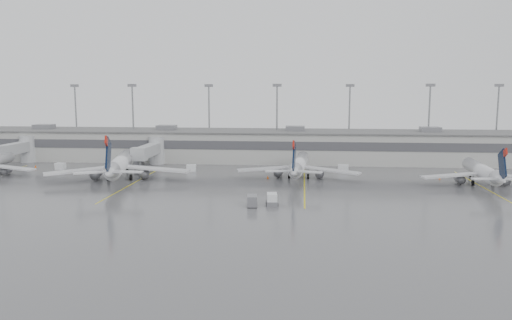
# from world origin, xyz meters

# --- Properties ---
(ground) EXTENTS (260.00, 260.00, 0.00)m
(ground) POSITION_xyz_m (0.00, 0.00, 0.00)
(ground) COLOR #4D4E50
(ground) RESTS_ON ground
(terminal) EXTENTS (152.00, 17.00, 9.45)m
(terminal) POSITION_xyz_m (-0.01, 57.98, 4.17)
(terminal) COLOR #B3B3AD
(terminal) RESTS_ON ground
(light_masts) EXTENTS (142.40, 8.00, 20.60)m
(light_masts) POSITION_xyz_m (0.00, 63.75, 12.03)
(light_masts) COLOR gray
(light_masts) RESTS_ON ground
(jet_bridge_left) EXTENTS (4.00, 17.20, 7.00)m
(jet_bridge_left) POSITION_xyz_m (-55.50, 45.72, 3.87)
(jet_bridge_left) COLOR #A3A5A8
(jet_bridge_left) RESTS_ON ground
(jet_bridge_right) EXTENTS (4.00, 17.20, 7.00)m
(jet_bridge_right) POSITION_xyz_m (-20.50, 45.72, 3.87)
(jet_bridge_right) COLOR #A3A5A8
(jet_bridge_right) RESTS_ON ground
(stand_markings) EXTENTS (105.25, 40.00, 0.01)m
(stand_markings) POSITION_xyz_m (-0.00, 24.00, 0.01)
(stand_markings) COLOR yellow
(stand_markings) RESTS_ON ground
(jet_mid_left) EXTENTS (29.30, 33.20, 10.89)m
(jet_mid_left) POSITION_xyz_m (-21.59, 26.48, 3.38)
(jet_mid_left) COLOR silver
(jet_mid_left) RESTS_ON ground
(jet_mid_right) EXTENTS (26.47, 29.75, 9.62)m
(jet_mid_right) POSITION_xyz_m (16.28, 32.06, 2.99)
(jet_mid_right) COLOR silver
(jet_mid_right) RESTS_ON ground
(jet_far_right) EXTENTS (24.91, 27.99, 9.05)m
(jet_far_right) POSITION_xyz_m (53.10, 27.41, 2.81)
(jet_far_right) COLOR silver
(jet_far_right) RESTS_ON ground
(baggage_tug) EXTENTS (2.23, 3.22, 1.97)m
(baggage_tug) POSITION_xyz_m (12.09, 6.08, 0.77)
(baggage_tug) COLOR silver
(baggage_tug) RESTS_ON ground
(baggage_cart) EXTENTS (1.85, 2.94, 1.81)m
(baggage_cart) POSITION_xyz_m (8.89, 4.88, 0.94)
(baggage_cart) COLOR slate
(baggage_cart) RESTS_ON ground
(gse_uld_a) EXTENTS (2.30, 1.60, 1.58)m
(gse_uld_a) POSITION_xyz_m (-40.94, 38.60, 0.79)
(gse_uld_a) COLOR silver
(gse_uld_a) RESTS_ON ground
(gse_uld_b) EXTENTS (2.48, 1.89, 1.58)m
(gse_uld_b) POSITION_xyz_m (-8.98, 38.83, 0.79)
(gse_uld_b) COLOR silver
(gse_uld_b) RESTS_ON ground
(gse_uld_c) EXTENTS (2.52, 1.79, 1.70)m
(gse_uld_c) POSITION_xyz_m (26.53, 41.38, 0.85)
(gse_uld_c) COLOR silver
(gse_uld_c) RESTS_ON ground
(gse_loader) EXTENTS (2.10, 3.18, 1.92)m
(gse_loader) POSITION_xyz_m (-24.62, 47.65, 0.96)
(gse_loader) COLOR slate
(gse_loader) RESTS_ON ground
(cone_a) EXTENTS (0.49, 0.49, 0.78)m
(cone_a) POSITION_xyz_m (-48.29, 40.48, 0.39)
(cone_a) COLOR #E34E04
(cone_a) RESTS_ON ground
(cone_b) EXTENTS (0.42, 0.42, 0.67)m
(cone_b) POSITION_xyz_m (-16.69, 39.86, 0.33)
(cone_b) COLOR #E34E04
(cone_b) RESTS_ON ground
(cone_c) EXTENTS (0.45, 0.45, 0.71)m
(cone_c) POSITION_xyz_m (9.62, 30.87, 0.35)
(cone_c) COLOR #E34E04
(cone_c) RESTS_ON ground
(cone_d) EXTENTS (0.44, 0.44, 0.70)m
(cone_d) POSITION_xyz_m (46.37, 33.49, 0.35)
(cone_d) COLOR #E34E04
(cone_d) RESTS_ON ground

